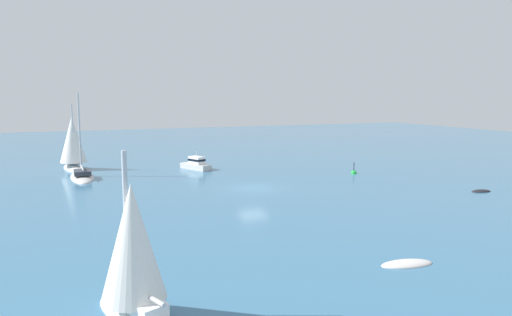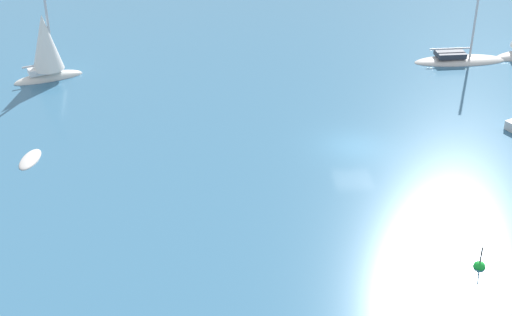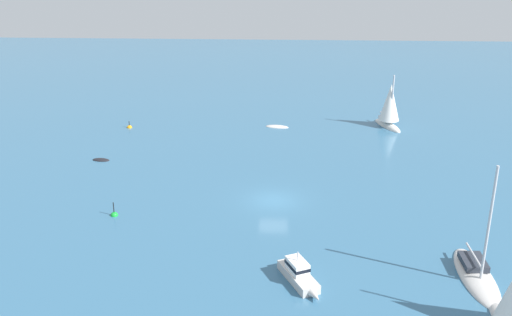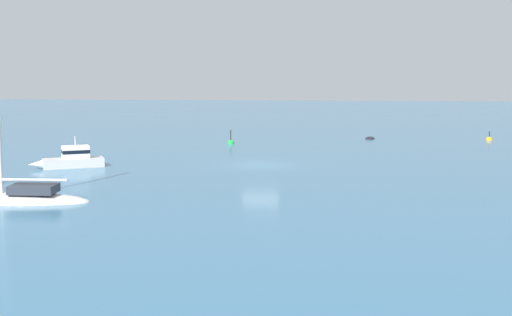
% 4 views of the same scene
% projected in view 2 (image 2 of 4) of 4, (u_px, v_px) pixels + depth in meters
% --- Properties ---
extents(ground_plane, '(160.00, 160.00, 0.00)m').
position_uv_depth(ground_plane, '(355.00, 146.00, 47.85)').
color(ground_plane, teal).
extents(skiff, '(2.88, 1.52, 0.42)m').
position_uv_depth(skiff, '(30.00, 160.00, 46.30)').
color(skiff, silver).
rests_on(skiff, ground).
extents(yacht, '(2.35, 7.76, 8.98)m').
position_uv_depth(yacht, '(459.00, 60.00, 60.93)').
color(yacht, silver).
rests_on(yacht, ground).
extents(yacht_1, '(3.29, 5.48, 6.87)m').
position_uv_depth(yacht_1, '(46.00, 51.00, 56.71)').
color(yacht_1, silver).
rests_on(yacht_1, ground).
extents(mooring_buoy, '(0.62, 0.62, 1.49)m').
position_uv_depth(mooring_buoy, '(479.00, 267.00, 36.66)').
color(mooring_buoy, green).
rests_on(mooring_buoy, ground).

